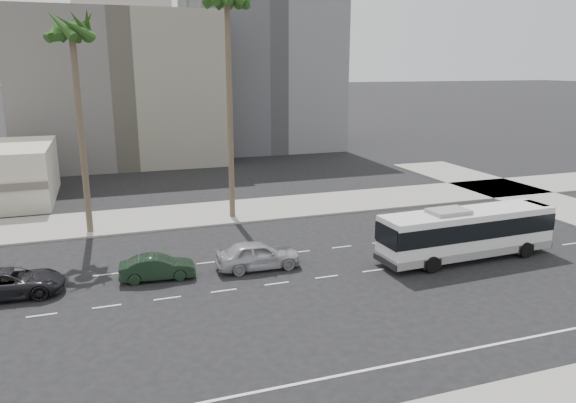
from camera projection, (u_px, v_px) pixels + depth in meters
name	position (u px, v px, depth m)	size (l,w,h in m)	color
ground	(373.00, 271.00, 31.73)	(700.00, 700.00, 0.00)	black
sidewalk_north	(288.00, 207.00, 45.91)	(120.00, 7.00, 0.15)	gray
midrise_beige_west	(120.00, 89.00, 66.96)	(24.00, 18.00, 18.00)	#67645E
midrise_gray_center	(258.00, 57.00, 78.72)	(20.00, 20.00, 26.00)	#535458
civic_tower	(120.00, 6.00, 250.67)	(42.00, 42.00, 129.00)	beige
highrise_right	(229.00, 14.00, 248.15)	(26.00, 26.00, 70.00)	slate
highrise_far	(262.00, 31.00, 284.78)	(22.00, 22.00, 60.00)	slate
city_bus	(467.00, 232.00, 33.35)	(11.69, 3.07, 3.33)	silver
car_a	(258.00, 255.00, 31.91)	(5.03, 2.02, 1.71)	#A4A3AA
car_b	(158.00, 267.00, 30.35)	(4.19, 1.46, 1.38)	black
car_c	(10.00, 283.00, 28.05)	(5.36, 2.47, 1.49)	black
palm_near	(227.00, 2.00, 38.74)	(5.33, 5.33, 17.94)	brown
palm_mid	(72.00, 35.00, 35.52)	(4.94, 4.94, 15.28)	brown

